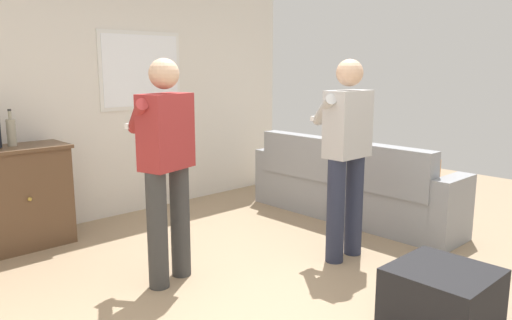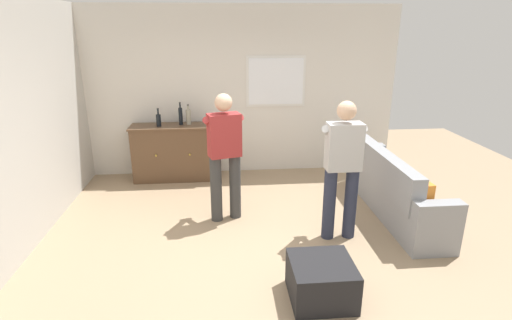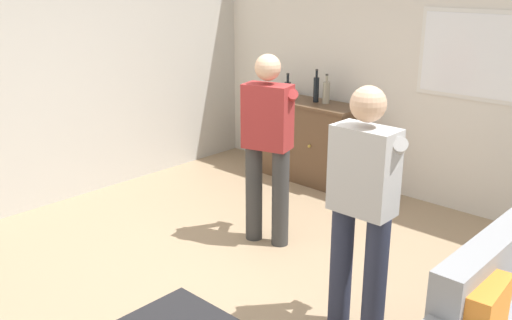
% 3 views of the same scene
% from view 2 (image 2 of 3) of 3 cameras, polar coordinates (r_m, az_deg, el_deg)
% --- Properties ---
extents(ground, '(10.40, 10.40, 0.00)m').
position_cam_2_polar(ground, '(4.81, 0.31, -12.15)').
color(ground, '#9E8466').
extents(wall_back_with_window, '(5.20, 0.15, 2.80)m').
position_cam_2_polar(wall_back_with_window, '(6.86, -1.71, 9.79)').
color(wall_back_with_window, silver).
rests_on(wall_back_with_window, ground).
extents(couch, '(0.57, 2.41, 0.88)m').
position_cam_2_polar(couch, '(5.80, 18.72, -3.89)').
color(couch, gray).
rests_on(couch, ground).
extents(sideboard_cabinet, '(1.38, 0.49, 0.92)m').
position_cam_2_polar(sideboard_cabinet, '(6.76, -11.56, 1.08)').
color(sideboard_cabinet, brown).
rests_on(sideboard_cabinet, ground).
extents(bottle_wine_green, '(0.08, 0.08, 0.33)m').
position_cam_2_polar(bottle_wine_green, '(6.64, -9.62, 6.13)').
color(bottle_wine_green, gray).
rests_on(bottle_wine_green, sideboard_cabinet).
extents(bottle_liquor_amber, '(0.08, 0.08, 0.30)m').
position_cam_2_polar(bottle_liquor_amber, '(6.60, -13.75, 5.61)').
color(bottle_liquor_amber, black).
rests_on(bottle_liquor_amber, sideboard_cabinet).
extents(bottle_spirits_clear, '(0.06, 0.06, 0.37)m').
position_cam_2_polar(bottle_spirits_clear, '(6.63, -10.72, 6.24)').
color(bottle_spirits_clear, black).
rests_on(bottle_spirits_clear, sideboard_cabinet).
extents(ottoman, '(0.59, 0.59, 0.38)m').
position_cam_2_polar(ottoman, '(3.96, 9.31, -16.62)').
color(ottoman, black).
rests_on(ottoman, ground).
extents(person_standing_left, '(0.54, 0.52, 1.68)m').
position_cam_2_polar(person_standing_left, '(5.11, -4.52, 1.23)').
color(person_standing_left, '#383838').
rests_on(person_standing_left, ground).
extents(person_standing_right, '(0.56, 0.47, 1.68)m').
position_cam_2_polar(person_standing_right, '(4.73, 12.24, -0.60)').
color(person_standing_right, '#282D42').
rests_on(person_standing_right, ground).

